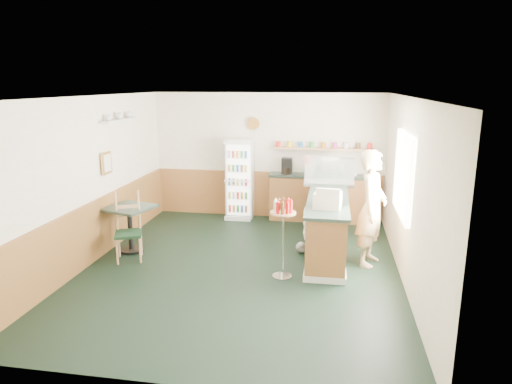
% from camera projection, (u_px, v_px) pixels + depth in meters
% --- Properties ---
extents(ground, '(6.00, 6.00, 0.00)m').
position_uv_depth(ground, '(241.00, 267.00, 7.36)').
color(ground, black).
rests_on(ground, ground).
extents(room_envelope, '(5.04, 6.02, 2.72)m').
position_uv_depth(room_envelope, '(235.00, 166.00, 7.74)').
color(room_envelope, white).
rests_on(room_envelope, ground).
extents(service_counter, '(0.68, 3.01, 1.01)m').
position_uv_depth(service_counter, '(327.00, 224.00, 8.06)').
color(service_counter, '#9F5C33').
rests_on(service_counter, ground).
extents(back_counter, '(2.24, 0.42, 1.69)m').
position_uv_depth(back_counter, '(321.00, 196.00, 9.72)').
color(back_counter, '#9F5C33').
rests_on(back_counter, ground).
extents(drinks_fridge, '(0.57, 0.51, 1.73)m').
position_uv_depth(drinks_fridge, '(240.00, 179.00, 9.87)').
color(drinks_fridge, white).
rests_on(drinks_fridge, ground).
extents(display_case, '(0.93, 0.49, 0.53)m').
position_uv_depth(display_case, '(329.00, 171.00, 8.62)').
color(display_case, silver).
rests_on(display_case, service_counter).
extents(cash_register, '(0.45, 0.47, 0.23)m').
position_uv_depth(cash_register, '(328.00, 200.00, 7.08)').
color(cash_register, beige).
rests_on(cash_register, service_counter).
extents(shopkeeper, '(0.61, 0.73, 1.89)m').
position_uv_depth(shopkeeper, '(372.00, 208.00, 7.31)').
color(shopkeeper, tan).
rests_on(shopkeeper, ground).
extents(condiment_stand, '(0.39, 0.39, 1.21)m').
position_uv_depth(condiment_stand, '(283.00, 225.00, 6.80)').
color(condiment_stand, silver).
rests_on(condiment_stand, ground).
extents(newspaper_rack, '(0.09, 0.44, 0.52)m').
position_uv_depth(newspaper_rack, '(307.00, 224.00, 8.01)').
color(newspaper_rack, black).
rests_on(newspaper_rack, ground).
extents(cafe_table, '(0.92, 0.92, 0.81)m').
position_uv_depth(cafe_table, '(130.00, 220.00, 7.94)').
color(cafe_table, black).
rests_on(cafe_table, ground).
extents(cafe_chair, '(0.55, 0.56, 1.15)m').
position_uv_depth(cafe_chair, '(130.00, 224.00, 7.63)').
color(cafe_chair, black).
rests_on(cafe_chair, ground).
extents(dog_doorstop, '(0.19, 0.25, 0.23)m').
position_uv_depth(dog_doorstop, '(301.00, 247.00, 7.95)').
color(dog_doorstop, gray).
rests_on(dog_doorstop, ground).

